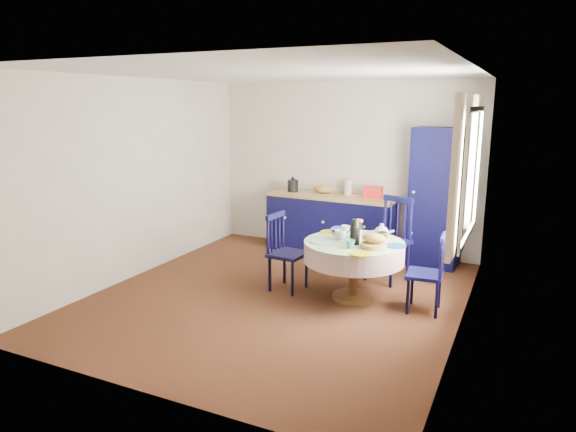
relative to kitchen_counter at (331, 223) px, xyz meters
name	(u,v)px	position (x,y,z in m)	size (l,w,h in m)	color
floor	(278,296)	(0.10, -1.96, -0.45)	(4.50, 4.50, 0.00)	black
ceiling	(277,73)	(0.10, -1.96, 2.05)	(4.50, 4.50, 0.00)	white
wall_back	(345,167)	(0.10, 0.29, 0.80)	(4.00, 0.02, 2.50)	beige
wall_left	(137,179)	(-1.90, -1.96, 0.80)	(0.02, 4.50, 2.50)	beige
wall_right	(468,205)	(2.10, -1.96, 0.80)	(0.02, 4.50, 2.50)	beige
window	(468,172)	(2.05, -1.66, 1.07)	(0.10, 1.74, 1.45)	white
kitchen_counter	(331,223)	(0.00, 0.00, 0.00)	(1.97, 0.69, 1.11)	black
pantry_cabinet	(437,198)	(1.50, 0.02, 0.49)	(0.69, 0.52, 1.88)	black
dining_table	(355,252)	(0.91, -1.66, 0.11)	(1.14, 1.13, 0.96)	brown
chair_left	(285,252)	(0.07, -1.70, 0.01)	(0.43, 0.45, 0.92)	black
chair_far	(390,239)	(1.10, -0.84, 0.08)	(0.59, 0.58, 1.05)	black
chair_right	(429,273)	(1.73, -1.67, -0.02)	(0.39, 0.41, 0.86)	black
mug_a	(340,235)	(0.73, -1.63, 0.28)	(0.14, 0.14, 0.11)	silver
mug_b	(350,244)	(0.95, -1.93, 0.27)	(0.10, 0.10, 0.09)	#327C6C
mug_c	(382,236)	(1.16, -1.46, 0.27)	(0.12, 0.12, 0.10)	black
mug_d	(345,229)	(0.69, -1.35, 0.27)	(0.10, 0.10, 0.09)	silver
cobalt_bowl	(341,231)	(0.65, -1.37, 0.26)	(0.24, 0.24, 0.06)	navy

